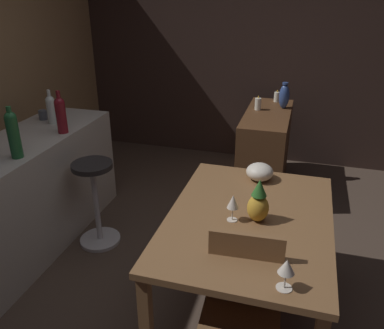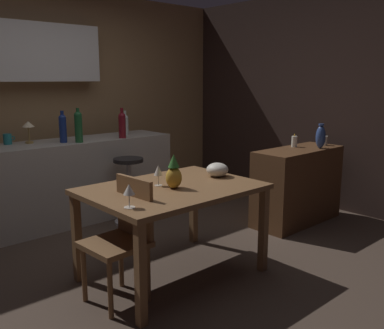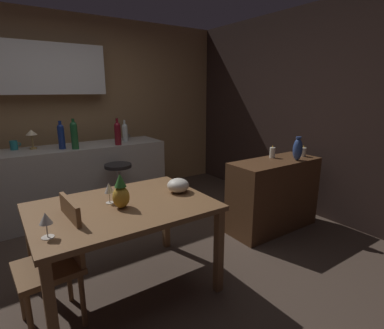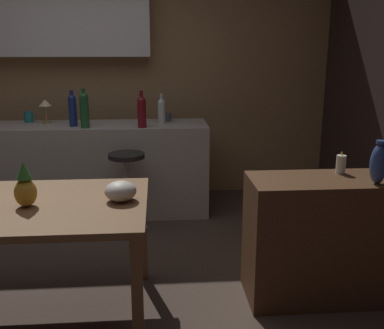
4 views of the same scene
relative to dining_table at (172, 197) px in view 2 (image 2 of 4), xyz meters
The scene contains 22 objects.
ground_plane 0.77m from the dining_table, 72.12° to the left, with size 9.00×9.00×0.00m, color #47382D.
wall_kitchen_back 2.56m from the dining_table, 88.61° to the left, with size 5.20×0.33×2.60m.
wall_side_right 2.83m from the dining_table, 14.17° to the left, with size 0.10×4.40×2.60m, color #33231E.
dining_table is the anchor object (origin of this frame).
kitchen_counter 1.83m from the dining_table, 84.93° to the left, with size 2.10×0.60×0.90m, color #B2ADA3.
sideboard_cabinet 1.87m from the dining_table, ahead, with size 1.10×0.44×0.82m, color #56351E.
chair_near_window 0.53m from the dining_table, behind, with size 0.42×0.42×0.88m.
bar_stool 1.40m from the dining_table, 70.70° to the left, with size 0.34×0.34×0.73m.
wine_glass_left 0.23m from the dining_table, 124.77° to the left, with size 0.07×0.07×0.16m.
wine_glass_right 0.64m from the dining_table, 156.57° to the right, with size 0.08×0.08×0.16m.
pineapple_centerpiece 0.20m from the dining_table, 115.19° to the right, with size 0.12×0.12×0.26m.
fruit_bowl 0.53m from the dining_table, ahead, with size 0.19×0.19×0.12m, color beige.
wine_bottle_clear 2.01m from the dining_table, 67.00° to the left, with size 0.07×0.07×0.29m.
wine_bottle_ruby 1.75m from the dining_table, 69.85° to the left, with size 0.08×0.08×0.34m.
wine_bottle_cobalt 1.78m from the dining_table, 92.08° to the left, with size 0.08×0.08×0.34m.
wine_bottle_green 1.68m from the dining_table, 87.76° to the left, with size 0.08×0.08×0.36m.
cup_slate 2.15m from the dining_table, 66.90° to the left, with size 0.11×0.07×0.08m.
cup_teal 2.09m from the dining_table, 105.32° to the left, with size 0.12×0.08×0.11m.
counter_lamp 1.99m from the dining_table, 100.55° to the left, with size 0.13×0.13×0.23m.
pillar_candle_tall 1.95m from the dining_table, ahead, with size 0.06×0.06×0.15m.
pillar_candle_short 2.29m from the dining_table, ahead, with size 0.06×0.06×0.13m.
vase_ceramic_blue 2.07m from the dining_table, ahead, with size 0.11×0.11×0.27m.
Camera 2 is at (-2.15, -2.86, 1.56)m, focal length 39.78 mm.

